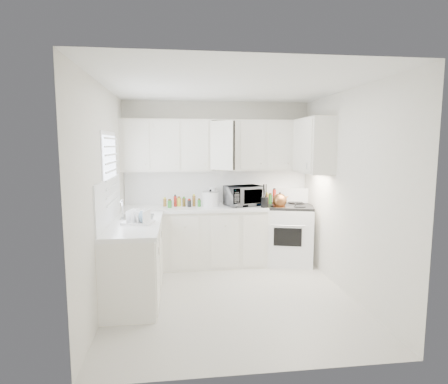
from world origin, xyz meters
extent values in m
plane|color=beige|center=(0.00, 0.00, 0.00)|extent=(3.20, 3.20, 0.00)
plane|color=white|center=(0.00, 0.00, 2.60)|extent=(3.20, 3.20, 0.00)
plane|color=silver|center=(0.00, 1.60, 1.30)|extent=(3.00, 0.00, 3.00)
plane|color=silver|center=(0.00, -1.60, 1.30)|extent=(3.00, 0.00, 3.00)
plane|color=silver|center=(-1.50, 0.00, 1.30)|extent=(0.00, 3.20, 3.20)
plane|color=silver|center=(1.50, 0.00, 1.30)|extent=(0.00, 3.20, 3.20)
cube|color=white|center=(-0.39, 1.29, 0.93)|extent=(2.24, 0.64, 0.05)
cube|color=white|center=(-1.19, 0.20, 0.93)|extent=(0.64, 1.62, 0.05)
cube|color=white|center=(0.00, 1.59, 1.23)|extent=(2.98, 0.02, 0.55)
cube|color=white|center=(-1.49, 0.20, 1.23)|extent=(0.02, 1.60, 0.55)
imported|color=gray|center=(0.40, 1.31, 1.14)|extent=(0.64, 0.48, 0.38)
cylinder|color=white|center=(-0.09, 1.46, 1.08)|extent=(0.12, 0.12, 0.27)
cylinder|color=olive|center=(-0.85, 1.42, 1.02)|extent=(0.06, 0.06, 0.13)
cylinder|color=#2D812B|center=(-0.78, 1.33, 1.02)|extent=(0.06, 0.06, 0.13)
cylinder|color=#AC2217|center=(-0.70, 1.42, 1.02)|extent=(0.06, 0.06, 0.13)
cylinder|color=yellow|center=(-0.62, 1.33, 1.02)|extent=(0.06, 0.06, 0.13)
cylinder|color=#523F17|center=(-0.55, 1.42, 1.02)|extent=(0.06, 0.06, 0.13)
cylinder|color=black|center=(-0.47, 1.33, 1.02)|extent=(0.06, 0.06, 0.13)
cylinder|color=olive|center=(-0.40, 1.42, 1.02)|extent=(0.06, 0.06, 0.13)
cylinder|color=#2D812B|center=(-0.32, 1.33, 1.02)|extent=(0.06, 0.06, 0.13)
cylinder|color=#AC2217|center=(0.58, 1.46, 1.05)|extent=(0.06, 0.06, 0.19)
cylinder|color=yellow|center=(0.64, 1.40, 1.05)|extent=(0.06, 0.06, 0.19)
cylinder|color=#523F17|center=(0.69, 1.46, 1.05)|extent=(0.06, 0.06, 0.19)
cylinder|color=black|center=(0.74, 1.40, 1.05)|extent=(0.06, 0.06, 0.19)
cylinder|color=olive|center=(0.80, 1.46, 1.05)|extent=(0.06, 0.06, 0.19)
cylinder|color=#2D812B|center=(0.85, 1.40, 1.05)|extent=(0.06, 0.06, 0.19)
cylinder|color=#AC2217|center=(0.91, 1.46, 1.05)|extent=(0.06, 0.06, 0.19)
camera|label=1|loc=(-0.64, -4.43, 1.91)|focal=29.64mm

